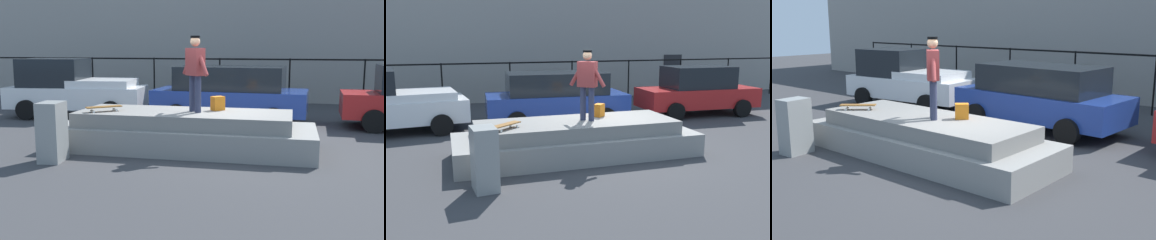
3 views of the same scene
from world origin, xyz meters
TOP-DOWN VIEW (x-y plane):
  - ground_plane at (0.00, 0.00)m, footprint 60.00×60.00m
  - concrete_ledge at (-0.93, -0.28)m, footprint 5.85×2.10m
  - skateboarder at (-0.67, -0.30)m, footprint 0.75×0.71m
  - skateboard at (-2.69, -0.68)m, footprint 0.74×0.67m
  - backpack at (-0.21, 0.08)m, footprint 0.34×0.34m
  - car_white_pickup_near at (-5.69, 3.67)m, footprint 4.61×2.43m
  - car_blue_hatchback_mid at (-0.40, 3.55)m, footprint 4.69×2.38m
  - utility_box at (-3.28, -1.94)m, footprint 0.50×0.64m
  - fence_row at (0.00, 7.34)m, footprint 24.06×0.06m

SIDE VIEW (x-z plane):
  - ground_plane at x=0.00m, z-range 0.00..0.00m
  - concrete_ledge at x=-0.93m, z-range -0.04..0.83m
  - utility_box at x=-3.28m, z-range 0.00..1.22m
  - car_blue_hatchback_mid at x=-0.40m, z-range 0.06..1.78m
  - car_white_pickup_near at x=-5.69m, z-range -0.02..1.90m
  - skateboard at x=-2.69m, z-range 0.91..1.03m
  - backpack at x=-0.21m, z-range 0.87..1.19m
  - fence_row at x=0.00m, z-range 0.41..2.28m
  - skateboarder at x=-0.67m, z-range 1.00..2.68m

